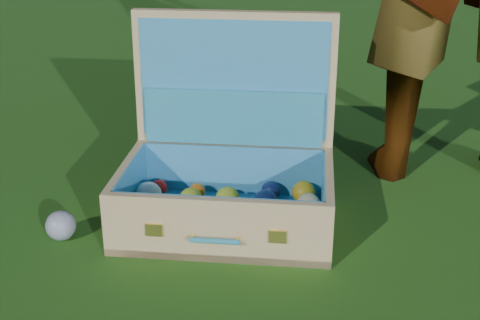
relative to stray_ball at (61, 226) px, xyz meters
name	(u,v)px	position (x,y,z in m)	size (l,w,h in m)	color
ground	(233,271)	(0.45, 0.09, -0.04)	(60.00, 60.00, 0.00)	#215114
stray_ball	(61,226)	(0.00, 0.00, 0.00)	(0.08, 0.08, 0.08)	#4468B2
suitcase	(229,165)	(0.29, 0.32, 0.11)	(0.65, 0.58, 0.52)	#DAB175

